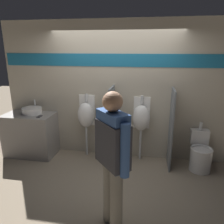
% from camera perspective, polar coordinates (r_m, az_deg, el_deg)
% --- Properties ---
extents(ground_plane, '(16.00, 16.00, 0.00)m').
position_cam_1_polar(ground_plane, '(4.27, -0.40, -14.30)').
color(ground_plane, gray).
extents(display_wall, '(4.60, 0.07, 2.70)m').
position_cam_1_polar(display_wall, '(4.34, 0.98, 5.52)').
color(display_wall, '#B2A893').
rests_on(display_wall, ground_plane).
extents(sink_counter, '(1.01, 0.59, 0.88)m').
position_cam_1_polar(sink_counter, '(4.89, -20.46, -5.51)').
color(sink_counter, gray).
rests_on(sink_counter, ground_plane).
extents(sink_basin, '(0.40, 0.40, 0.26)m').
position_cam_1_polar(sink_basin, '(4.76, -20.18, 0.33)').
color(sink_basin, white).
rests_on(sink_basin, sink_counter).
extents(cell_phone, '(0.07, 0.14, 0.01)m').
position_cam_1_polar(cell_phone, '(4.51, -18.43, -1.11)').
color(cell_phone, black).
rests_on(cell_phone, sink_counter).
extents(divider_near_counter, '(0.03, 0.55, 1.49)m').
position_cam_1_polar(divider_near_counter, '(4.22, -0.10, -3.51)').
color(divider_near_counter, slate).
rests_on(divider_near_counter, ground_plane).
extents(divider_mid, '(0.03, 0.55, 1.49)m').
position_cam_1_polar(divider_mid, '(4.18, 15.14, -4.28)').
color(divider_mid, slate).
rests_on(divider_mid, ground_plane).
extents(urinal_near_counter, '(0.34, 0.25, 1.30)m').
position_cam_1_polar(urinal_near_counter, '(4.45, -6.83, -0.83)').
color(urinal_near_counter, silver).
rests_on(urinal_near_counter, ground_plane).
extents(urinal_far, '(0.34, 0.25, 1.30)m').
position_cam_1_polar(urinal_far, '(4.27, 7.65, -1.59)').
color(urinal_far, silver).
rests_on(urinal_far, ground_plane).
extents(toilet, '(0.39, 0.56, 0.85)m').
position_cam_1_polar(toilet, '(4.41, 22.07, -10.25)').
color(toilet, white).
rests_on(toilet, ground_plane).
extents(person_in_vest, '(0.47, 0.49, 1.73)m').
position_cam_1_polar(person_in_vest, '(2.59, 0.15, -10.60)').
color(person_in_vest, '#666056').
rests_on(person_in_vest, ground_plane).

